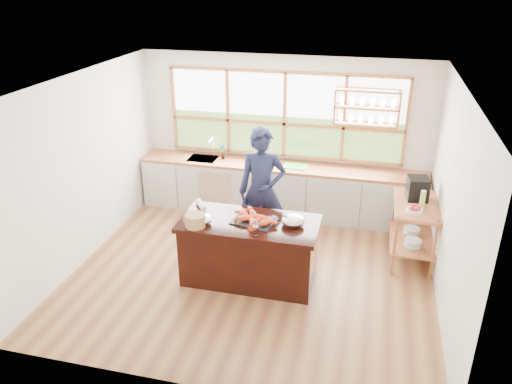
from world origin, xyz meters
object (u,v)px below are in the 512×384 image
(espresso_machine, at_px, (418,188))
(island, at_px, (250,251))
(cook, at_px, (262,191))
(wicker_basket, at_px, (195,220))

(espresso_machine, bearing_deg, island, -156.58)
(island, relative_size, cook, 0.96)
(espresso_machine, bearing_deg, wicker_basket, -157.92)
(cook, distance_m, espresso_machine, 2.26)
(island, distance_m, wicker_basket, 0.89)
(island, xyz_separation_m, espresso_machine, (2.19, 1.28, 0.61))
(cook, relative_size, espresso_machine, 5.82)
(island, xyz_separation_m, cook, (-0.03, 0.89, 0.51))
(wicker_basket, bearing_deg, cook, 62.44)
(wicker_basket, bearing_deg, island, 24.11)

